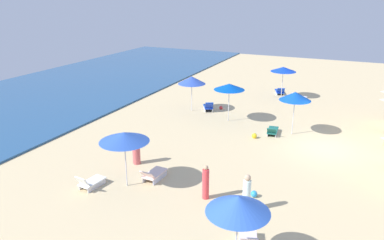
{
  "coord_description": "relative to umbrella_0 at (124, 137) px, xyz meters",
  "views": [
    {
      "loc": [
        -20.12,
        -1.23,
        8.13
      ],
      "look_at": [
        -2.21,
        7.01,
        1.33
      ],
      "focal_mm": 34.75,
      "sensor_mm": 36.0,
      "label": 1
    }
  ],
  "objects": [
    {
      "name": "umbrella_5",
      "position": [
        17.33,
        -3.16,
        0.04
      ],
      "size": [
        2.01,
        2.01,
        2.55
      ],
      "color": "silver",
      "rests_on": "ground_plane"
    },
    {
      "name": "umbrella_2",
      "position": [
        9.48,
        -5.46,
        0.05
      ],
      "size": [
        1.85,
        1.85,
        2.63
      ],
      "color": "silver",
      "rests_on": "ground_plane"
    },
    {
      "name": "umbrella_1",
      "position": [
        10.16,
        -1.15,
        0.02
      ],
      "size": [
        2.01,
        2.01,
        2.55
      ],
      "color": "silver",
      "rests_on": "ground_plane"
    },
    {
      "name": "lounge_chair_4_1",
      "position": [
        -1.84,
        -6.09,
        -2.04
      ],
      "size": [
        1.33,
        0.95,
        0.75
      ],
      "rotation": [
        0.0,
        0.0,
        1.9
      ],
      "color": "silver",
      "rests_on": "ground_plane"
    },
    {
      "name": "beach_ball_1",
      "position": [
        12.4,
        0.19,
        -2.19
      ],
      "size": [
        0.26,
        0.26,
        0.26
      ],
      "primitive_type": "sphere",
      "color": "#EA3438",
      "rests_on": "ground_plane"
    },
    {
      "name": "ground_plane",
      "position": [
        8.02,
        -7.51,
        -2.32
      ],
      "size": [
        60.0,
        60.0,
        0.0
      ],
      "primitive_type": "plane",
      "color": "beige"
    },
    {
      "name": "ocean",
      "position": [
        8.02,
        14.73,
        -2.26
      ],
      "size": [
        60.0,
        15.52,
        0.12
      ],
      "primitive_type": "cube",
      "color": "#265180",
      "rests_on": "ground_plane"
    },
    {
      "name": "lounge_chair_0_0",
      "position": [
        0.95,
        -0.81,
        -2.04
      ],
      "size": [
        1.45,
        0.71,
        0.69
      ],
      "rotation": [
        0.0,
        0.0,
        1.52
      ],
      "color": "silver",
      "rests_on": "ground_plane"
    },
    {
      "name": "beachgoer_1",
      "position": [
        0.47,
        -3.57,
        -1.61
      ],
      "size": [
        0.35,
        0.35,
        1.51
      ],
      "rotation": [
        0.0,
        0.0,
        5.03
      ],
      "color": "#EA4147",
      "rests_on": "ground_plane"
    },
    {
      "name": "lounge_chair_0_1",
      "position": [
        -0.83,
        1.35,
        -2.06
      ],
      "size": [
        1.36,
        0.73,
        0.74
      ],
      "rotation": [
        0.0,
        0.0,
        1.47
      ],
      "color": "silver",
      "rests_on": "ground_plane"
    },
    {
      "name": "lounge_chair_5_1",
      "position": [
        18.55,
        -2.78,
        -2.09
      ],
      "size": [
        1.63,
        1.09,
        0.67
      ],
      "rotation": [
        0.0,
        0.0,
        1.92
      ],
      "color": "silver",
      "rests_on": "ground_plane"
    },
    {
      "name": "beach_ball_0",
      "position": [
        7.88,
        -3.58,
        -2.17
      ],
      "size": [
        0.3,
        0.3,
        0.3
      ],
      "primitive_type": "sphere",
      "color": "yellow",
      "rests_on": "ground_plane"
    },
    {
      "name": "lounge_chair_3_0",
      "position": [
        11.68,
        0.91,
        -2.05
      ],
      "size": [
        1.36,
        1.07,
        0.69
      ],
      "rotation": [
        0.0,
        0.0,
        2.05
      ],
      "color": "silver",
      "rests_on": "ground_plane"
    },
    {
      "name": "lounge_chair_5_0",
      "position": [
        16.94,
        -4.62,
        -2.05
      ],
      "size": [
        1.53,
        1.11,
        0.76
      ],
      "rotation": [
        0.0,
        0.0,
        1.17
      ],
      "color": "silver",
      "rests_on": "ground_plane"
    },
    {
      "name": "beach_ball_2",
      "position": [
        1.41,
        -5.38,
        -2.18
      ],
      "size": [
        0.28,
        0.28,
        0.28
      ],
      "primitive_type": "sphere",
      "color": "#2A96DB",
      "rests_on": "ground_plane"
    },
    {
      "name": "umbrella_4",
      "position": [
        -2.88,
        -5.99,
        -0.1
      ],
      "size": [
        1.95,
        1.95,
        2.49
      ],
      "color": "silver",
      "rests_on": "ground_plane"
    },
    {
      "name": "lounge_chair_2_0",
      "position": [
        8.97,
        -4.4,
        -2.11
      ],
      "size": [
        1.55,
        0.73,
        0.6
      ],
      "rotation": [
        0.0,
        0.0,
        1.69
      ],
      "color": "silver",
      "rests_on": "ground_plane"
    },
    {
      "name": "umbrella_3",
      "position": [
        11.19,
        2.0,
        -0.06
      ],
      "size": [
        1.97,
        1.97,
        2.53
      ],
      "color": "silver",
      "rests_on": "ground_plane"
    },
    {
      "name": "beachgoer_2",
      "position": [
        0.26,
        -5.38,
        -1.56
      ],
      "size": [
        0.34,
        0.34,
        1.58
      ],
      "rotation": [
        0.0,
        0.0,
        6.2
      ],
      "color": "white",
      "rests_on": "ground_plane"
    },
    {
      "name": "lounge_chair_3_1",
      "position": [
        11.71,
        0.92,
        -2.03
      ],
      "size": [
        1.37,
        1.13,
        0.78
      ],
      "rotation": [
        0.0,
        0.0,
        2.1
      ],
      "color": "silver",
      "rests_on": "ground_plane"
    },
    {
      "name": "beachgoer_0",
      "position": [
        2.09,
        0.84,
        -1.64
      ],
      "size": [
        0.53,
        0.53,
        1.5
      ],
      "rotation": [
        0.0,
        0.0,
        5.72
      ],
      "color": "#D15B5B",
      "rests_on": "ground_plane"
    },
    {
      "name": "umbrella_0",
      "position": [
        0.0,
        0.0,
        0.0
      ],
      "size": [
        2.16,
        2.16,
        2.53
      ],
      "color": "silver",
      "rests_on": "ground_plane"
    }
  ]
}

